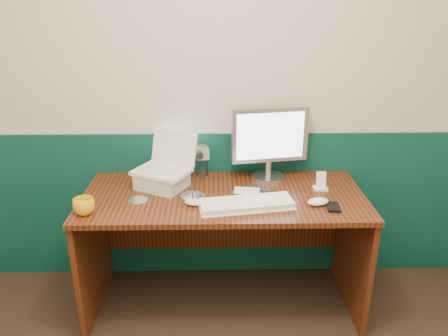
{
  "coord_description": "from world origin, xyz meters",
  "views": [
    {
      "loc": [
        0.08,
        -0.88,
        1.8
      ],
      "look_at": [
        0.13,
        1.23,
        0.97
      ],
      "focal_mm": 35.0,
      "sensor_mm": 36.0,
      "label": 1
    }
  ],
  "objects_px": {
    "laptop": "(161,153)",
    "keyboard": "(247,204)",
    "desk": "(224,251)",
    "mug": "(84,206)",
    "camcorder": "(202,162)",
    "monitor": "(269,142)"
  },
  "relations": [
    {
      "from": "mug",
      "to": "camcorder",
      "type": "height_order",
      "value": "camcorder"
    },
    {
      "from": "laptop",
      "to": "keyboard",
      "type": "distance_m",
      "value": 0.58
    },
    {
      "from": "monitor",
      "to": "mug",
      "type": "xyz_separation_m",
      "value": [
        -1.0,
        -0.46,
        -0.19
      ]
    },
    {
      "from": "desk",
      "to": "mug",
      "type": "height_order",
      "value": "mug"
    },
    {
      "from": "monitor",
      "to": "camcorder",
      "type": "relative_size",
      "value": 2.25
    },
    {
      "from": "mug",
      "to": "monitor",
      "type": "bearing_deg",
      "value": 24.82
    },
    {
      "from": "monitor",
      "to": "mug",
      "type": "distance_m",
      "value": 1.12
    },
    {
      "from": "mug",
      "to": "keyboard",
      "type": "bearing_deg",
      "value": 4.37
    },
    {
      "from": "monitor",
      "to": "camcorder",
      "type": "distance_m",
      "value": 0.43
    },
    {
      "from": "desk",
      "to": "keyboard",
      "type": "distance_m",
      "value": 0.44
    },
    {
      "from": "monitor",
      "to": "mug",
      "type": "bearing_deg",
      "value": -164.81
    },
    {
      "from": "keyboard",
      "to": "camcorder",
      "type": "distance_m",
      "value": 0.49
    },
    {
      "from": "keyboard",
      "to": "desk",
      "type": "bearing_deg",
      "value": 117.2
    },
    {
      "from": "desk",
      "to": "laptop",
      "type": "height_order",
      "value": "laptop"
    },
    {
      "from": "camcorder",
      "to": "laptop",
      "type": "bearing_deg",
      "value": -157.22
    },
    {
      "from": "desk",
      "to": "monitor",
      "type": "relative_size",
      "value": 3.45
    },
    {
      "from": "desk",
      "to": "camcorder",
      "type": "relative_size",
      "value": 7.77
    },
    {
      "from": "keyboard",
      "to": "camcorder",
      "type": "xyz_separation_m",
      "value": [
        -0.25,
        0.42,
        0.09
      ]
    },
    {
      "from": "mug",
      "to": "camcorder",
      "type": "relative_size",
      "value": 0.54
    },
    {
      "from": "monitor",
      "to": "keyboard",
      "type": "height_order",
      "value": "monitor"
    },
    {
      "from": "keyboard",
      "to": "mug",
      "type": "bearing_deg",
      "value": 174.73
    },
    {
      "from": "desk",
      "to": "mug",
      "type": "bearing_deg",
      "value": -162.64
    }
  ]
}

